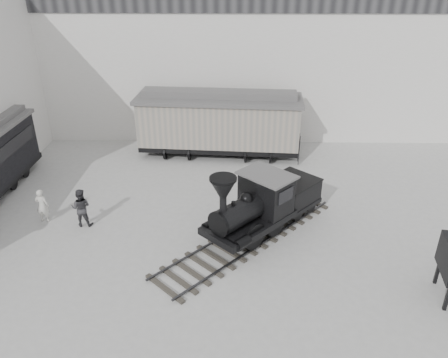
{
  "coord_description": "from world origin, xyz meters",
  "views": [
    {
      "loc": [
        0.98,
        -13.1,
        10.83
      ],
      "look_at": [
        0.63,
        4.33,
        2.0
      ],
      "focal_mm": 35.0,
      "sensor_mm": 36.0,
      "label": 1
    }
  ],
  "objects_px": {
    "visitor_a": "(42,206)",
    "visitor_b": "(81,208)",
    "locomotive": "(260,207)",
    "boxcar": "(219,122)"
  },
  "relations": [
    {
      "from": "locomotive",
      "to": "visitor_b",
      "type": "relative_size",
      "value": 4.69
    },
    {
      "from": "visitor_a",
      "to": "visitor_b",
      "type": "xyz_separation_m",
      "value": [
        1.87,
        -0.27,
        0.08
      ]
    },
    {
      "from": "locomotive",
      "to": "boxcar",
      "type": "bearing_deg",
      "value": 146.94
    },
    {
      "from": "locomotive",
      "to": "visitor_a",
      "type": "distance_m",
      "value": 9.87
    },
    {
      "from": "visitor_a",
      "to": "visitor_b",
      "type": "distance_m",
      "value": 1.89
    },
    {
      "from": "locomotive",
      "to": "boxcar",
      "type": "xyz_separation_m",
      "value": [
        -2.05,
        8.6,
        0.83
      ]
    },
    {
      "from": "boxcar",
      "to": "visitor_b",
      "type": "distance_m",
      "value": 10.18
    },
    {
      "from": "locomotive",
      "to": "visitor_b",
      "type": "xyz_separation_m",
      "value": [
        -7.97,
        0.41,
        -0.36
      ]
    },
    {
      "from": "locomotive",
      "to": "visitor_b",
      "type": "bearing_deg",
      "value": -139.41
    },
    {
      "from": "boxcar",
      "to": "visitor_b",
      "type": "bearing_deg",
      "value": -121.88
    }
  ]
}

